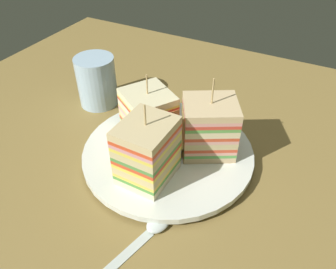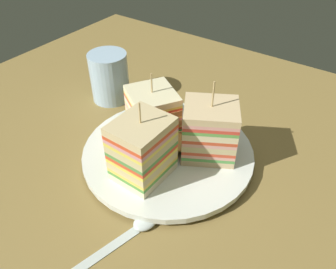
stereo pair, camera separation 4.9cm
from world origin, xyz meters
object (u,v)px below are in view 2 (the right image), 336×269
at_px(sandwich_wedge_1, 153,111).
at_px(drinking_glass, 110,80).
at_px(plate, 168,153).
at_px(sandwich_wedge_2, 140,148).
at_px(spoon, 132,231).
at_px(sandwich_wedge_0, 209,131).
at_px(chip_pile, 165,142).

height_order(sandwich_wedge_1, drinking_glass, sandwich_wedge_1).
distance_m(plate, drinking_glass, 0.21).
xyz_separation_m(sandwich_wedge_1, sandwich_wedge_2, (-0.05, 0.09, 0.01)).
height_order(plate, drinking_glass, drinking_glass).
bearing_deg(spoon, sandwich_wedge_1, 43.63).
height_order(sandwich_wedge_0, spoon, sandwich_wedge_0).
xyz_separation_m(sandwich_wedge_1, chip_pile, (-0.05, 0.03, -0.02)).
bearing_deg(sandwich_wedge_1, sandwich_wedge_0, 32.09).
bearing_deg(sandwich_wedge_1, drinking_glass, -166.18).
relative_size(chip_pile, drinking_glass, 0.83).
height_order(plate, sandwich_wedge_0, sandwich_wedge_0).
distance_m(sandwich_wedge_1, sandwich_wedge_2, 0.10).
bearing_deg(sandwich_wedge_1, sandwich_wedge_2, -30.17).
height_order(sandwich_wedge_1, chip_pile, sandwich_wedge_1).
distance_m(plate, chip_pile, 0.02).
bearing_deg(sandwich_wedge_2, chip_pile, -0.54).
xyz_separation_m(plate, sandwich_wedge_0, (-0.05, -0.03, 0.05)).
relative_size(sandwich_wedge_2, chip_pile, 1.55).
xyz_separation_m(sandwich_wedge_0, chip_pile, (0.06, 0.03, -0.03)).
bearing_deg(chip_pile, plate, -129.07).
height_order(chip_pile, drinking_glass, drinking_glass).
bearing_deg(plate, sandwich_wedge_2, 85.30).
relative_size(sandwich_wedge_0, sandwich_wedge_2, 1.03).
height_order(sandwich_wedge_0, chip_pile, sandwich_wedge_0).
relative_size(sandwich_wedge_0, drinking_glass, 1.32).
distance_m(chip_pile, spoon, 0.15).
distance_m(sandwich_wedge_2, chip_pile, 0.06).
xyz_separation_m(sandwich_wedge_0, drinking_glass, (0.24, -0.05, -0.02)).
distance_m(sandwich_wedge_2, drinking_glass, 0.23).
relative_size(chip_pile, spoon, 0.52).
distance_m(sandwich_wedge_1, spoon, 0.20).
bearing_deg(sandwich_wedge_0, sandwich_wedge_1, -29.72).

